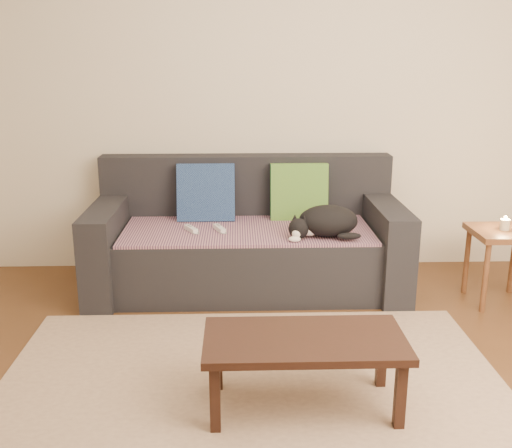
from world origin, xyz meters
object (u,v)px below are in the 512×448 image
(side_table, at_px, (503,243))
(coffee_table, at_px, (304,346))
(wii_remote_b, at_px, (219,229))
(cat, at_px, (326,222))
(sofa, at_px, (247,243))
(wii_remote_a, at_px, (191,229))

(side_table, height_order, coffee_table, side_table)
(wii_remote_b, bearing_deg, cat, -123.37)
(sofa, xyz_separation_m, coffee_table, (0.23, -1.55, 0.01))
(sofa, xyz_separation_m, side_table, (1.64, -0.36, 0.10))
(cat, bearing_deg, wii_remote_a, -172.14)
(sofa, xyz_separation_m, cat, (0.50, -0.28, 0.23))
(wii_remote_b, relative_size, side_table, 0.30)
(sofa, height_order, cat, sofa)
(sofa, height_order, wii_remote_a, sofa)
(wii_remote_a, relative_size, wii_remote_b, 1.00)
(cat, relative_size, wii_remote_b, 3.34)
(sofa, height_order, wii_remote_b, sofa)
(cat, height_order, side_table, cat)
(sofa, bearing_deg, side_table, -12.30)
(wii_remote_b, distance_m, side_table, 1.84)
(wii_remote_b, bearing_deg, sofa, -74.45)
(sofa, relative_size, coffee_table, 2.33)
(side_table, bearing_deg, sofa, 167.70)
(sofa, relative_size, cat, 4.19)
(side_table, bearing_deg, coffee_table, -139.62)
(wii_remote_a, relative_size, coffee_table, 0.17)
(wii_remote_a, height_order, coffee_table, wii_remote_a)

